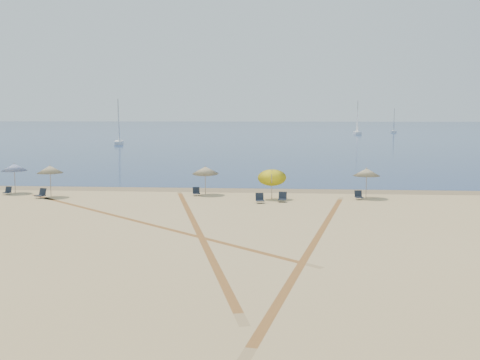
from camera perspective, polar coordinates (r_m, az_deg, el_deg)
The scene contains 18 objects.
ground at distance 22.27m, azimuth -4.19°, elevation -9.40°, with size 160.00×160.00×0.00m, color tan.
ocean at distance 246.23m, azimuth 3.84°, elevation 5.30°, with size 500.00×500.00×0.00m, color #0C2151.
wet_sand at distance 45.67m, azimuth 0.40°, elevation -1.03°, with size 500.00×500.00×0.00m, color olive.
umbrella_0 at distance 47.20m, azimuth -21.97°, elevation 1.20°, with size 1.99×1.99×2.36m.
umbrella_1 at distance 44.11m, azimuth -18.75°, elevation 1.03°, with size 1.93×1.93×2.40m.
umbrella_2 at distance 43.05m, azimuth -3.54°, elevation 1.00°, with size 2.02×2.06×2.25m.
umbrella_3 at distance 40.71m, azimuth 3.27°, elevation 0.58°, with size 2.08×2.08×2.57m.
umbrella_4 at distance 42.24m, azimuth 12.74°, elevation 0.78°, with size 1.99×1.99×2.26m.
chair_0 at distance 46.72m, azimuth -22.55°, elevation -1.05°, with size 0.56×0.64×0.60m.
chair_1 at distance 43.90m, azimuth -19.54°, elevation -1.33°, with size 0.79×0.85×0.71m.
chair_2 at distance 42.76m, azimuth -4.46°, elevation -1.21°, with size 0.66×0.73×0.63m.
chair_3 at distance 39.13m, azimuth 2.03°, elevation -1.90°, with size 0.68×0.76×0.68m.
chair_4 at distance 39.71m, azimuth 4.34°, elevation -1.78°, with size 0.63×0.72×0.69m.
chair_5 at distance 41.58m, azimuth 11.96°, elevation -1.56°, with size 0.62×0.69×0.64m.
sailboat_0 at distance 117.41m, azimuth -12.21°, elevation 4.94°, with size 3.06×6.38×9.20m.
sailboat_1 at distance 193.56m, azimuth 15.37°, elevation 5.39°, with size 2.81×5.47×7.90m.
sailboat_2 at distance 174.64m, azimuth 11.83°, elevation 5.59°, with size 1.83×6.82×10.12m.
tire_tracks at distance 30.67m, azimuth -3.25°, elevation -4.89°, with size 47.39×41.52×0.00m.
Camera 1 is at (3.31, -21.13, 6.19)m, focal length 41.99 mm.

